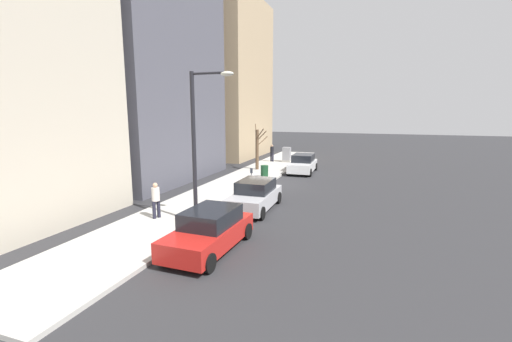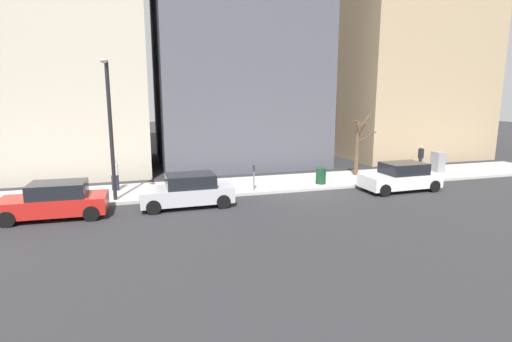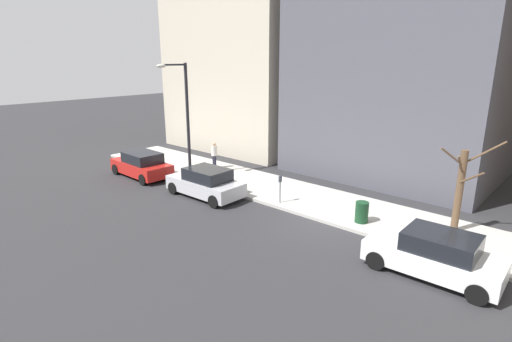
{
  "view_description": "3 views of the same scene",
  "coord_description": "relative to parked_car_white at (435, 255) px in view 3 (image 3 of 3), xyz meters",
  "views": [
    {
      "loc": [
        -6.8,
        22.57,
        5.02
      ],
      "look_at": [
        0.77,
        0.94,
        1.01
      ],
      "focal_mm": 24.0,
      "sensor_mm": 36.0,
      "label": 1
    },
    {
      "loc": [
        -19.2,
        8.45,
        5.12
      ],
      "look_at": [
        1.65,
        2.25,
        0.94
      ],
      "focal_mm": 28.0,
      "sensor_mm": 36.0,
      "label": 2
    },
    {
      "loc": [
        -13.89,
        -8.54,
        6.94
      ],
      "look_at": [
        1.46,
        5.19,
        1.05
      ],
      "focal_mm": 28.0,
      "sensor_mm": 36.0,
      "label": 3
    }
  ],
  "objects": [
    {
      "name": "parked_car_silver",
      "position": [
        0.16,
        11.43,
        0.0
      ],
      "size": [
        1.99,
        4.23,
        1.52
      ],
      "rotation": [
        0.0,
        0.0,
        0.02
      ],
      "color": "#B7B7BC",
      "rests_on": "ground"
    },
    {
      "name": "parked_car_red",
      "position": [
        -0.04,
        16.98,
        0.0
      ],
      "size": [
        2.03,
        4.25,
        1.52
      ],
      "rotation": [
        0.0,
        0.0,
        -0.03
      ],
      "color": "red",
      "rests_on": "ground"
    },
    {
      "name": "parked_car_white",
      "position": [
        0.0,
        0.0,
        0.0
      ],
      "size": [
        2.02,
        4.25,
        1.52
      ],
      "rotation": [
        0.0,
        0.0,
        0.03
      ],
      "color": "white",
      "rests_on": "ground"
    },
    {
      "name": "sidewalk",
      "position": [
        3.24,
        5.05,
        -0.66
      ],
      "size": [
        4.0,
        36.0,
        0.15
      ],
      "primitive_type": "cube",
      "color": "#B2AFA8",
      "rests_on": "ground"
    },
    {
      "name": "ground_plane",
      "position": [
        1.24,
        5.05,
        -0.74
      ],
      "size": [
        120.0,
        120.0,
        0.0
      ],
      "primitive_type": "plane",
      "color": "#2B2B2D"
    },
    {
      "name": "pedestrian_midblock",
      "position": [
        3.81,
        14.77,
        0.35
      ],
      "size": [
        0.36,
        0.38,
        1.66
      ],
      "rotation": [
        0.0,
        0.0,
        4.32
      ],
      "color": "#1E1E2D",
      "rests_on": "sidewalk"
    },
    {
      "name": "parking_meter",
      "position": [
        1.69,
        7.78,
        0.24
      ],
      "size": [
        0.14,
        0.1,
        1.35
      ],
      "color": "slate",
      "rests_on": "sidewalk"
    },
    {
      "name": "trash_bin",
      "position": [
        2.14,
        3.7,
        -0.14
      ],
      "size": [
        0.56,
        0.56,
        0.9
      ],
      "primitive_type": "cylinder",
      "color": "#14381E",
      "rests_on": "sidewalk"
    },
    {
      "name": "bare_tree",
      "position": [
        3.82,
        0.44,
        1.24
      ],
      "size": [
        1.46,
        1.93,
        3.82
      ],
      "color": "brown",
      "rests_on": "sidewalk"
    },
    {
      "name": "streetlamp",
      "position": [
        1.52,
        14.7,
        3.28
      ],
      "size": [
        1.97,
        0.32,
        6.5
      ],
      "color": "black",
      "rests_on": "sidewalk"
    }
  ]
}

